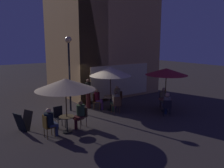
# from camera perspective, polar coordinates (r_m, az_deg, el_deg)

# --- Properties ---
(ground_plane) EXTENTS (60.00, 60.00, 0.00)m
(ground_plane) POSITION_cam_1_polar(r_m,az_deg,el_deg) (12.37, -9.21, -7.35)
(ground_plane) COLOR #39302E
(cafe_building) EXTENTS (6.62, 6.29, 9.95)m
(cafe_building) POSITION_cam_1_polar(r_m,az_deg,el_deg) (16.06, -4.44, 14.84)
(cafe_building) COLOR tan
(cafe_building) RESTS_ON ground
(street_lamp_near_corner) EXTENTS (0.36, 0.36, 4.10)m
(street_lamp_near_corner) POSITION_cam_1_polar(r_m,az_deg,el_deg) (12.32, -10.95, 6.85)
(street_lamp_near_corner) COLOR black
(street_lamp_near_corner) RESTS_ON ground
(menu_sandwich_board) EXTENTS (0.80, 0.76, 0.84)m
(menu_sandwich_board) POSITION_cam_1_polar(r_m,az_deg,el_deg) (10.49, -21.67, -8.84)
(menu_sandwich_board) COLOR black
(menu_sandwich_board) RESTS_ON ground
(cafe_table_0) EXTENTS (0.77, 0.77, 0.78)m
(cafe_table_0) POSITION_cam_1_polar(r_m,az_deg,el_deg) (12.65, -0.39, -4.05)
(cafe_table_0) COLOR black
(cafe_table_0) RESTS_ON ground
(cafe_table_1) EXTENTS (0.73, 0.73, 0.71)m
(cafe_table_1) POSITION_cam_1_polar(r_m,az_deg,el_deg) (12.72, 13.38, -4.57)
(cafe_table_1) COLOR black
(cafe_table_1) RESTS_ON ground
(cafe_table_2) EXTENTS (0.65, 0.65, 0.72)m
(cafe_table_2) POSITION_cam_1_polar(r_m,az_deg,el_deg) (9.76, -11.44, -9.35)
(cafe_table_2) COLOR black
(cafe_table_2) RESTS_ON ground
(patio_umbrella_0) EXTENTS (2.33, 2.33, 2.46)m
(patio_umbrella_0) POSITION_cam_1_polar(r_m,az_deg,el_deg) (12.34, -0.40, 3.24)
(patio_umbrella_0) COLOR black
(patio_umbrella_0) RESTS_ON ground
(patio_umbrella_1) EXTENTS (2.26, 2.26, 2.41)m
(patio_umbrella_1) POSITION_cam_1_polar(r_m,az_deg,el_deg) (12.39, 13.72, 3.04)
(patio_umbrella_1) COLOR black
(patio_umbrella_1) RESTS_ON ground
(patio_umbrella_2) EXTENTS (2.47, 2.47, 2.34)m
(patio_umbrella_2) POSITION_cam_1_polar(r_m,az_deg,el_deg) (9.34, -11.81, -0.05)
(patio_umbrella_2) COLOR black
(patio_umbrella_2) RESTS_ON ground
(cafe_chair_0) EXTENTS (0.60, 0.60, 0.92)m
(cafe_chair_0) POSITION_cam_1_polar(r_m,az_deg,el_deg) (12.77, -4.29, -4.09)
(cafe_chair_0) COLOR brown
(cafe_chair_0) RESTS_ON ground
(cafe_chair_1) EXTENTS (0.48, 0.48, 0.95)m
(cafe_chair_1) POSITION_cam_1_polar(r_m,az_deg,el_deg) (11.95, 1.15, -4.99)
(cafe_chair_1) COLOR brown
(cafe_chair_1) RESTS_ON ground
(cafe_chair_2) EXTENTS (0.56, 0.56, 0.92)m
(cafe_chair_2) POSITION_cam_1_polar(r_m,az_deg,el_deg) (13.33, 1.58, -3.43)
(cafe_chair_2) COLOR brown
(cafe_chair_2) RESTS_ON ground
(cafe_chair_3) EXTENTS (0.59, 0.59, 0.87)m
(cafe_chair_3) POSITION_cam_1_polar(r_m,az_deg,el_deg) (11.91, 13.88, -5.57)
(cafe_chair_3) COLOR black
(cafe_chair_3) RESTS_ON ground
(cafe_chair_4) EXTENTS (0.59, 0.59, 0.91)m
(cafe_chair_4) POSITION_cam_1_polar(r_m,az_deg,el_deg) (13.47, 12.97, -3.55)
(cafe_chair_4) COLOR black
(cafe_chair_4) RESTS_ON ground
(cafe_chair_5) EXTENTS (0.44, 0.44, 0.96)m
(cafe_chair_5) POSITION_cam_1_polar(r_m,az_deg,el_deg) (10.41, -13.39, -7.72)
(cafe_chair_5) COLOR black
(cafe_chair_5) RESTS_ON ground
(cafe_chair_6) EXTENTS (0.42, 0.42, 0.95)m
(cafe_chair_6) POSITION_cam_1_polar(r_m,az_deg,el_deg) (9.40, -16.30, -9.96)
(cafe_chair_6) COLOR brown
(cafe_chair_6) RESTS_ON ground
(cafe_chair_7) EXTENTS (0.54, 0.54, 0.92)m
(cafe_chair_7) POSITION_cam_1_polar(r_m,az_deg,el_deg) (10.28, -7.61, -7.78)
(cafe_chair_7) COLOR brown
(cafe_chair_7) RESTS_ON ground
(patron_seated_0) EXTENTS (0.51, 0.48, 1.18)m
(patron_seated_0) POSITION_cam_1_polar(r_m,az_deg,el_deg) (12.72, -3.61, -3.58)
(patron_seated_0) COLOR #64376F
(patron_seated_0) RESTS_ON ground
(patron_seated_1) EXTENTS (0.41, 0.54, 1.26)m
(patron_seated_1) POSITION_cam_1_polar(r_m,az_deg,el_deg) (12.04, 0.86, -4.18)
(patron_seated_1) COLOR #2B4C2D
(patron_seated_1) RESTS_ON ground
(patron_seated_2) EXTENTS (0.54, 0.46, 1.27)m
(patron_seated_2) POSITION_cam_1_polar(r_m,az_deg,el_deg) (13.17, 1.25, -2.86)
(patron_seated_2) COLOR #603668
(patron_seated_2) RESTS_ON ground
(patron_seated_3) EXTENTS (0.53, 0.55, 1.24)m
(patron_seated_3) POSITION_cam_1_polar(r_m,az_deg,el_deg) (11.99, 13.83, -4.58)
(patron_seated_3) COLOR #1B284B
(patron_seated_3) RESTS_ON ground
(patron_seated_4) EXTENTS (0.54, 0.56, 1.20)m
(patron_seated_4) POSITION_cam_1_polar(r_m,az_deg,el_deg) (13.30, 13.06, -3.13)
(patron_seated_4) COLOR #747354
(patron_seated_4) RESTS_ON ground
(patron_seated_5) EXTENTS (0.56, 0.40, 1.23)m
(patron_seated_5) POSITION_cam_1_polar(r_m,az_deg,el_deg) (9.40, -15.54, -9.00)
(patron_seated_5) COLOR #2D3555
(patron_seated_5) RESTS_ON ground
(patron_seated_6) EXTENTS (0.54, 0.45, 1.24)m
(patron_seated_6) POSITION_cam_1_polar(r_m,az_deg,el_deg) (10.15, -8.22, -7.20)
(patron_seated_6) COLOR #461519
(patron_seated_6) RESTS_ON ground
(patron_standing_7) EXTENTS (0.31, 0.31, 1.72)m
(patron_standing_7) POSITION_cam_1_polar(r_m,az_deg,el_deg) (12.98, -6.09, -2.37)
(patron_standing_7) COLOR #521C1B
(patron_standing_7) RESTS_ON ground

